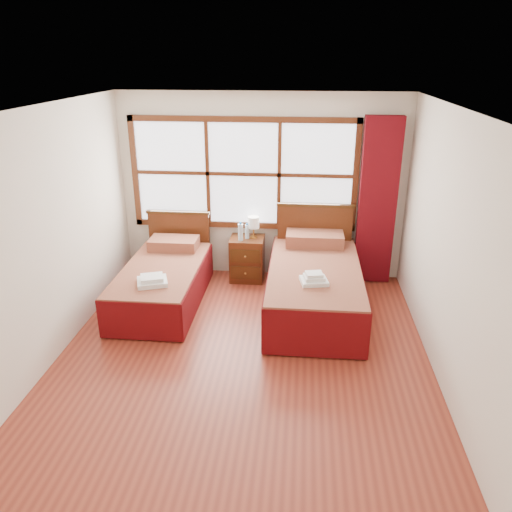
# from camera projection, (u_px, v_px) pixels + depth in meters

# --- Properties ---
(floor) EXTENTS (4.50, 4.50, 0.00)m
(floor) POSITION_uv_depth(u_px,v_px,m) (243.00, 356.00, 5.43)
(floor) COLOR #933824
(floor) RESTS_ON ground
(ceiling) EXTENTS (4.50, 4.50, 0.00)m
(ceiling) POSITION_uv_depth(u_px,v_px,m) (240.00, 108.00, 4.45)
(ceiling) COLOR white
(ceiling) RESTS_ON wall_back
(wall_back) EXTENTS (4.00, 0.00, 4.00)m
(wall_back) POSITION_uv_depth(u_px,v_px,m) (261.00, 188.00, 7.01)
(wall_back) COLOR silver
(wall_back) RESTS_ON floor
(wall_left) EXTENTS (0.00, 4.50, 4.50)m
(wall_left) POSITION_uv_depth(u_px,v_px,m) (49.00, 238.00, 5.11)
(wall_left) COLOR silver
(wall_left) RESTS_ON floor
(wall_right) EXTENTS (0.00, 4.50, 4.50)m
(wall_right) POSITION_uv_depth(u_px,v_px,m) (450.00, 251.00, 4.76)
(wall_right) COLOR silver
(wall_right) RESTS_ON floor
(window) EXTENTS (3.16, 0.06, 1.56)m
(window) POSITION_uv_depth(u_px,v_px,m) (243.00, 174.00, 6.92)
(window) COLOR white
(window) RESTS_ON wall_back
(curtain) EXTENTS (0.50, 0.16, 2.30)m
(curtain) POSITION_uv_depth(u_px,v_px,m) (377.00, 202.00, 6.79)
(curtain) COLOR #630911
(curtain) RESTS_ON wall_back
(bed_left) EXTENTS (0.99, 2.01, 0.95)m
(bed_left) POSITION_uv_depth(u_px,v_px,m) (164.00, 281.00, 6.53)
(bed_left) COLOR #41250D
(bed_left) RESTS_ON floor
(bed_right) EXTENTS (1.15, 2.22, 1.12)m
(bed_right) POSITION_uv_depth(u_px,v_px,m) (314.00, 284.00, 6.33)
(bed_right) COLOR #41250D
(bed_right) RESTS_ON floor
(nightstand) EXTENTS (0.47, 0.47, 0.63)m
(nightstand) POSITION_uv_depth(u_px,v_px,m) (247.00, 259.00, 7.16)
(nightstand) COLOR #512611
(nightstand) RESTS_ON floor
(towels_left) EXTENTS (0.43, 0.40, 0.10)m
(towels_left) POSITION_uv_depth(u_px,v_px,m) (152.00, 281.00, 5.91)
(towels_left) COLOR white
(towels_left) RESTS_ON bed_left
(towels_right) EXTENTS (0.35, 0.32, 0.13)m
(towels_right) POSITION_uv_depth(u_px,v_px,m) (314.00, 279.00, 5.73)
(towels_right) COLOR white
(towels_right) RESTS_ON bed_right
(lamp) EXTENTS (0.16, 0.16, 0.31)m
(lamp) POSITION_uv_depth(u_px,v_px,m) (254.00, 223.00, 6.98)
(lamp) COLOR #BB883C
(lamp) RESTS_ON nightstand
(bottle_near) EXTENTS (0.07, 0.07, 0.27)m
(bottle_near) POSITION_uv_depth(u_px,v_px,m) (241.00, 232.00, 6.92)
(bottle_near) COLOR #C3E9FB
(bottle_near) RESTS_ON nightstand
(bottle_far) EXTENTS (0.06, 0.06, 0.22)m
(bottle_far) POSITION_uv_depth(u_px,v_px,m) (247.00, 231.00, 7.00)
(bottle_far) COLOR #C3E9FB
(bottle_far) RESTS_ON nightstand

